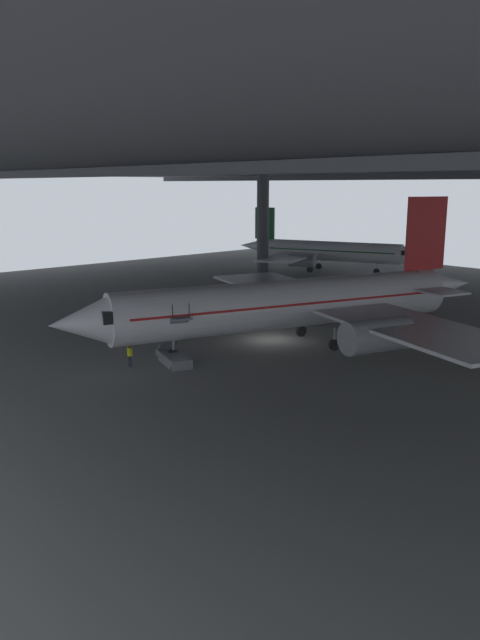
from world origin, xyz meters
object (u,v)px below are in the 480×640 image
at_px(crew_worker_by_stairs, 130,354).
at_px(boarding_stairs, 174,354).
at_px(airplane_main, 295,303).
at_px(airplane_distant, 325,251).
at_px(baggage_tug, 452,344).

bearing_deg(crew_worker_by_stairs, boarding_stairs, 61.33).
bearing_deg(airplane_main, boarding_stairs, -103.44).
distance_m(airplane_main, airplane_distant, 43.78).
bearing_deg(boarding_stairs, crew_worker_by_stairs, -118.67).
relative_size(boarding_stairs, crew_worker_by_stairs, 2.97).
height_order(airplane_distant, baggage_tug, airplane_distant).
xyz_separation_m(airplane_distant, baggage_tug, (35.61, -26.72, -2.51)).
distance_m(boarding_stairs, baggage_tug, 21.60).
relative_size(airplane_main, boarding_stairs, 7.80).
distance_m(crew_worker_by_stairs, baggage_tug, 24.74).
height_order(airplane_main, airplane_distant, airplane_main).
xyz_separation_m(airplane_main, baggage_tug, (9.16, 8.15, -2.96)).
height_order(crew_worker_by_stairs, baggage_tug, crew_worker_by_stairs).
xyz_separation_m(airplane_main, boarding_stairs, (-2.41, -10.09, -2.75)).
height_order(airplane_main, boarding_stairs, airplane_main).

